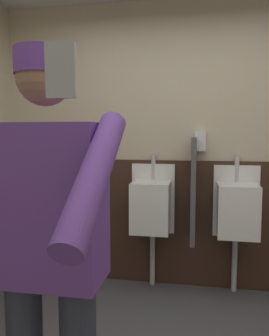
% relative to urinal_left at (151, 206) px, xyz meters
% --- Properties ---
extents(wall_back, '(4.08, 0.12, 2.63)m').
position_rel_urinal_left_xyz_m(wall_back, '(0.30, 0.22, 0.54)').
color(wall_back, beige).
rests_on(wall_back, ground_plane).
extents(wainscot_band_back, '(3.48, 0.03, 1.18)m').
position_rel_urinal_left_xyz_m(wainscot_band_back, '(0.30, 0.14, -0.19)').
color(wainscot_band_back, '#382319').
rests_on(wainscot_band_back, ground_plane).
extents(urinal_left, '(0.40, 0.34, 1.24)m').
position_rel_urinal_left_xyz_m(urinal_left, '(0.00, 0.00, 0.00)').
color(urinal_left, white).
rests_on(urinal_left, ground_plane).
extents(urinal_middle, '(0.40, 0.34, 1.24)m').
position_rel_urinal_left_xyz_m(urinal_middle, '(0.75, 0.00, 0.00)').
color(urinal_middle, white).
rests_on(urinal_middle, ground_plane).
extents(privacy_divider_panel, '(0.04, 0.40, 0.90)m').
position_rel_urinal_left_xyz_m(privacy_divider_panel, '(0.38, -0.07, 0.17)').
color(privacy_divider_panel, '#4C4C51').
extents(person, '(0.63, 0.60, 1.73)m').
position_rel_urinal_left_xyz_m(person, '(-0.13, -1.88, 0.23)').
color(person, '#2D3342').
rests_on(person, ground_plane).
extents(cell_phone, '(0.06, 0.03, 0.11)m').
position_rel_urinal_left_xyz_m(cell_phone, '(0.14, -2.38, 0.78)').
color(cell_phone, '#A5A8B2').
extents(soap_dispenser, '(0.10, 0.07, 0.18)m').
position_rel_urinal_left_xyz_m(soap_dispenser, '(0.42, 0.12, 0.59)').
color(soap_dispenser, silver).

